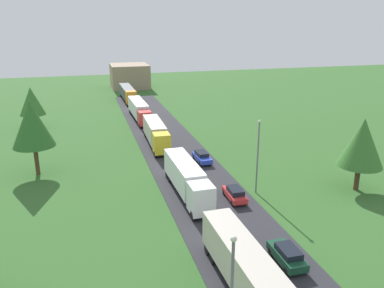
# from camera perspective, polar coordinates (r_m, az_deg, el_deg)

# --- Properties ---
(road) EXTENTS (10.00, 140.00, 0.06)m
(road) POSITION_cam_1_polar(r_m,az_deg,el_deg) (40.86, 5.00, -11.28)
(road) COLOR #2B2B30
(road) RESTS_ON ground
(lane_marking_centre) EXTENTS (0.16, 120.33, 0.01)m
(lane_marking_centre) POSITION_cam_1_polar(r_m,az_deg,el_deg) (37.36, 7.42, -14.34)
(lane_marking_centre) COLOR white
(lane_marking_centre) RESTS_ON road
(truck_lead) EXTENTS (2.69, 14.32, 3.76)m
(truck_lead) POSITION_cam_1_polar(r_m,az_deg,el_deg) (30.32, 8.17, -17.98)
(truck_lead) COLOR blue
(truck_lead) RESTS_ON road
(truck_second) EXTENTS (2.68, 13.15, 3.78)m
(truck_second) POSITION_cam_1_polar(r_m,az_deg,el_deg) (45.49, -0.75, -4.97)
(truck_second) COLOR white
(truck_second) RESTS_ON road
(truck_third) EXTENTS (2.81, 13.15, 3.70)m
(truck_third) POSITION_cam_1_polar(r_m,az_deg,el_deg) (63.77, -5.32, 1.68)
(truck_third) COLOR yellow
(truck_third) RESTS_ON road
(truck_fourth) EXTENTS (2.77, 14.70, 3.64)m
(truck_fourth) POSITION_cam_1_polar(r_m,az_deg,el_deg) (80.81, -7.73, 5.03)
(truck_fourth) COLOR red
(truck_fourth) RESTS_ON road
(truck_fifth) EXTENTS (2.70, 14.58, 3.52)m
(truck_fifth) POSITION_cam_1_polar(r_m,az_deg,el_deg) (99.93, -9.38, 7.38)
(truck_fifth) COLOR orange
(truck_fifth) RESTS_ON road
(car_second) EXTENTS (1.84, 4.29, 1.55)m
(car_second) POSITION_cam_1_polar(r_m,az_deg,el_deg) (35.16, 13.73, -15.44)
(car_second) COLOR #19472D
(car_second) RESTS_ON road
(car_third) EXTENTS (1.84, 4.24, 1.49)m
(car_third) POSITION_cam_1_polar(r_m,az_deg,el_deg) (45.12, 6.26, -7.21)
(car_third) COLOR red
(car_third) RESTS_ON road
(car_fourth) EXTENTS (1.90, 4.40, 1.49)m
(car_fourth) POSITION_cam_1_polar(r_m,az_deg,el_deg) (56.40, 1.47, -1.87)
(car_fourth) COLOR blue
(car_fourth) RESTS_ON road
(lamppost_second) EXTENTS (0.36, 0.36, 9.00)m
(lamppost_second) POSITION_cam_1_polar(r_m,az_deg,el_deg) (45.84, 9.59, -1.35)
(lamppost_second) COLOR slate
(lamppost_second) RESTS_ON ground
(tree_oak) EXTENTS (5.27, 5.27, 8.93)m
(tree_oak) POSITION_cam_1_polar(r_m,az_deg,el_deg) (49.90, 23.58, 0.18)
(tree_oak) COLOR #513823
(tree_oak) RESTS_ON ground
(tree_birch) EXTENTS (4.70, 4.70, 7.80)m
(tree_birch) POSITION_cam_1_polar(r_m,az_deg,el_deg) (78.88, -22.38, 5.79)
(tree_birch) COLOR #513823
(tree_birch) RESTS_ON ground
(tree_maple) EXTENTS (5.43, 5.43, 9.89)m
(tree_maple) POSITION_cam_1_polar(r_m,az_deg,el_deg) (54.43, -22.33, 2.68)
(tree_maple) COLOR #513823
(tree_maple) RESTS_ON ground
(distant_building) EXTENTS (10.84, 11.44, 6.90)m
(distant_building) POSITION_cam_1_polar(r_m,az_deg,el_deg) (119.70, -9.09, 9.76)
(distant_building) COLOR #9E846B
(distant_building) RESTS_ON ground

